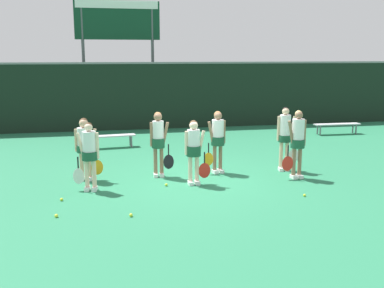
# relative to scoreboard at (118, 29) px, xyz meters

# --- Properties ---
(ground_plane) EXTENTS (140.00, 140.00, 0.00)m
(ground_plane) POSITION_rel_scoreboard_xyz_m (1.40, -10.03, -4.32)
(ground_plane) COLOR #26724C
(fence_windscreen) EXTENTS (60.00, 0.08, 2.89)m
(fence_windscreen) POSITION_rel_scoreboard_xyz_m (1.40, -1.74, -2.86)
(fence_windscreen) COLOR black
(fence_windscreen) RESTS_ON ground_plane
(scoreboard) EXTENTS (3.81, 0.15, 5.56)m
(scoreboard) POSITION_rel_scoreboard_xyz_m (0.00, 0.00, 0.00)
(scoreboard) COLOR #515156
(scoreboard) RESTS_ON ground_plane
(bench_courtside) EXTENTS (1.73, 0.54, 0.44)m
(bench_courtside) POSITION_rel_scoreboard_xyz_m (-0.59, -5.47, -3.94)
(bench_courtside) COLOR #B2B2B7
(bench_courtside) RESTS_ON ground_plane
(bench_far) EXTENTS (1.92, 0.39, 0.44)m
(bench_far) POSITION_rel_scoreboard_xyz_m (8.52, -4.59, -3.94)
(bench_far) COLOR #B2B2B7
(bench_far) RESTS_ON ground_plane
(player_0) EXTENTS (0.63, 0.37, 1.64)m
(player_0) POSITION_rel_scoreboard_xyz_m (-1.22, -10.49, -3.36)
(player_0) COLOR beige
(player_0) RESTS_ON ground_plane
(player_1) EXTENTS (0.65, 0.36, 1.62)m
(player_1) POSITION_rel_scoreboard_xyz_m (1.31, -10.49, -3.37)
(player_1) COLOR beige
(player_1) RESTS_ON ground_plane
(player_2) EXTENTS (0.66, 0.36, 1.79)m
(player_2) POSITION_rel_scoreboard_xyz_m (4.06, -10.47, -3.27)
(player_2) COLOR #8C664C
(player_2) RESTS_ON ground_plane
(player_3) EXTENTS (0.69, 0.41, 1.62)m
(player_3) POSITION_rel_scoreboard_xyz_m (-1.34, -9.55, -3.35)
(player_3) COLOR tan
(player_3) RESTS_ON ground_plane
(player_4) EXTENTS (0.62, 0.34, 1.73)m
(player_4) POSITION_rel_scoreboard_xyz_m (0.55, -9.57, -3.30)
(player_4) COLOR #8C664C
(player_4) RESTS_ON ground_plane
(player_5) EXTENTS (0.63, 0.37, 1.71)m
(player_5) POSITION_rel_scoreboard_xyz_m (2.17, -9.52, -3.31)
(player_5) COLOR #8C664C
(player_5) RESTS_ON ground_plane
(player_6) EXTENTS (0.63, 0.34, 1.78)m
(player_6) POSITION_rel_scoreboard_xyz_m (4.07, -9.65, -3.28)
(player_6) COLOR beige
(player_6) RESTS_ON ground_plane
(tennis_ball_0) EXTENTS (0.07, 0.07, 0.07)m
(tennis_ball_0) POSITION_rel_scoreboard_xyz_m (0.61, -10.51, -4.29)
(tennis_ball_0) COLOR #CCE033
(tennis_ball_0) RESTS_ON ground_plane
(tennis_ball_1) EXTENTS (0.07, 0.07, 0.07)m
(tennis_ball_1) POSITION_rel_scoreboard_xyz_m (-1.85, -11.18, -4.29)
(tennis_ball_1) COLOR #CCE033
(tennis_ball_1) RESTS_ON ground_plane
(tennis_ball_2) EXTENTS (0.06, 0.06, 0.06)m
(tennis_ball_2) POSITION_rel_scoreboard_xyz_m (3.59, -11.98, -4.29)
(tennis_ball_2) COLOR #CCE033
(tennis_ball_2) RESTS_ON ground_plane
(tennis_ball_3) EXTENTS (0.07, 0.07, 0.07)m
(tennis_ball_3) POSITION_rel_scoreboard_xyz_m (-0.40, -12.49, -4.29)
(tennis_ball_3) COLOR #CCE033
(tennis_ball_3) RESTS_ON ground_plane
(tennis_ball_4) EXTENTS (0.07, 0.07, 0.07)m
(tennis_ball_4) POSITION_rel_scoreboard_xyz_m (-1.87, -12.23, -4.29)
(tennis_ball_4) COLOR #CCE033
(tennis_ball_4) RESTS_ON ground_plane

